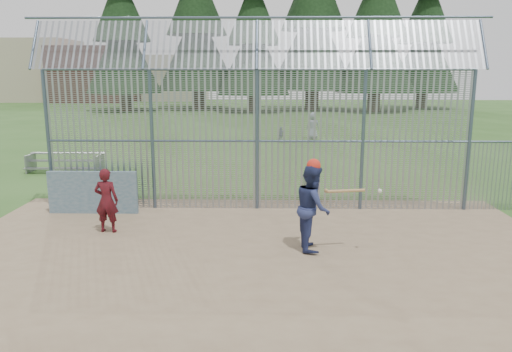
{
  "coord_description": "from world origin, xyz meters",
  "views": [
    {
      "loc": [
        0.26,
        -10.58,
        3.96
      ],
      "look_at": [
        0.0,
        2.0,
        1.3
      ],
      "focal_mm": 35.0,
      "sensor_mm": 36.0,
      "label": 1
    }
  ],
  "objects_px": {
    "dugout_wall": "(93,192)",
    "batter": "(313,207)",
    "onlooker": "(106,200)",
    "trash_can": "(311,188)",
    "bleacher": "(65,162)"
  },
  "relations": [
    {
      "from": "onlooker",
      "to": "trash_can",
      "type": "distance_m",
      "value": 6.31
    },
    {
      "from": "dugout_wall",
      "to": "batter",
      "type": "xyz_separation_m",
      "value": [
        5.9,
        -2.75,
        0.36
      ]
    },
    {
      "from": "batter",
      "to": "onlooker",
      "type": "bearing_deg",
      "value": 75.79
    },
    {
      "from": "onlooker",
      "to": "trash_can",
      "type": "bearing_deg",
      "value": -144.48
    },
    {
      "from": "batter",
      "to": "bleacher",
      "type": "xyz_separation_m",
      "value": [
        -9.06,
        8.67,
        -0.57
      ]
    },
    {
      "from": "onlooker",
      "to": "trash_can",
      "type": "height_order",
      "value": "onlooker"
    },
    {
      "from": "batter",
      "to": "bleacher",
      "type": "relative_size",
      "value": 0.64
    },
    {
      "from": "trash_can",
      "to": "batter",
      "type": "bearing_deg",
      "value": -94.76
    },
    {
      "from": "trash_can",
      "to": "bleacher",
      "type": "xyz_separation_m",
      "value": [
        -9.42,
        4.25,
        0.03
      ]
    },
    {
      "from": "dugout_wall",
      "to": "batter",
      "type": "bearing_deg",
      "value": -25.02
    },
    {
      "from": "dugout_wall",
      "to": "trash_can",
      "type": "relative_size",
      "value": 3.05
    },
    {
      "from": "onlooker",
      "to": "trash_can",
      "type": "xyz_separation_m",
      "value": [
        5.35,
        3.32,
        -0.45
      ]
    },
    {
      "from": "onlooker",
      "to": "batter",
      "type": "bearing_deg",
      "value": 171.22
    },
    {
      "from": "dugout_wall",
      "to": "batter",
      "type": "relative_size",
      "value": 1.3
    },
    {
      "from": "trash_can",
      "to": "bleacher",
      "type": "distance_m",
      "value": 10.34
    }
  ]
}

